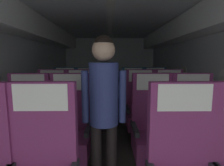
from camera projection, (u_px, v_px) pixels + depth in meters
ground at (111, 137)px, 3.05m from camera, size 3.40×6.76×0.02m
fuselage_shell at (110, 48)px, 3.08m from camera, size 3.28×6.41×2.20m
seat_b_left_window at (28, 132)px, 2.05m from camera, size 0.53×0.47×1.22m
seat_b_left_aisle at (70, 131)px, 2.07m from camera, size 0.53×0.47×1.22m
seat_b_right_aisle at (193, 131)px, 2.07m from camera, size 0.53×0.47×1.22m
seat_b_right_window at (153, 131)px, 2.09m from camera, size 0.53×0.47×1.22m
seat_c_left_window at (52, 111)px, 2.90m from camera, size 0.53×0.47×1.22m
seat_c_left_aisle at (80, 111)px, 2.91m from camera, size 0.53×0.47×1.22m
seat_c_right_aisle at (169, 110)px, 2.93m from camera, size 0.53×0.47×1.22m
seat_c_right_window at (140, 111)px, 2.92m from camera, size 0.53×0.47×1.22m
seat_d_left_window at (65, 99)px, 3.76m from camera, size 0.53×0.47×1.22m
seat_d_left_aisle at (87, 99)px, 3.76m from camera, size 0.53×0.47×1.22m
seat_d_right_aisle at (155, 99)px, 3.77m from camera, size 0.53×0.47×1.22m
seat_d_right_window at (133, 99)px, 3.76m from camera, size 0.53×0.47×1.22m
flight_attendant at (104, 100)px, 1.63m from camera, size 0.43×0.28×1.61m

